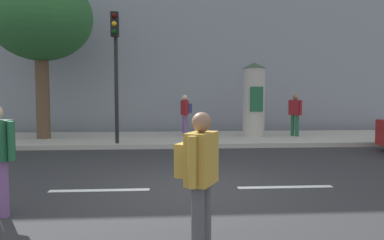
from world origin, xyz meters
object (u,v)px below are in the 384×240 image
at_px(street_tree, 41,18).
at_px(pedestrian_in_red_top, 295,112).
at_px(pedestrian_with_bag, 185,112).
at_px(poster_column, 254,99).
at_px(pedestrian_tallest, 199,172).
at_px(traffic_light, 115,56).

distance_m(street_tree, pedestrian_in_red_top, 9.74).
bearing_deg(pedestrian_with_bag, poster_column, -10.37).
xyz_separation_m(pedestrian_tallest, pedestrian_with_bag, (0.38, 10.33, 0.14)).
bearing_deg(pedestrian_tallest, street_tree, 115.73).
relative_size(pedestrian_tallest, pedestrian_with_bag, 1.01).
bearing_deg(pedestrian_tallest, pedestrian_with_bag, 87.88).
bearing_deg(poster_column, pedestrian_in_red_top, -2.70).
distance_m(street_tree, pedestrian_tallest, 11.37).
relative_size(pedestrian_in_red_top, pedestrian_with_bag, 1.01).
distance_m(pedestrian_in_red_top, pedestrian_with_bag, 4.11).
distance_m(traffic_light, street_tree, 3.56).
bearing_deg(traffic_light, pedestrian_with_bag, 44.24).
height_order(traffic_light, street_tree, street_tree).
bearing_deg(pedestrian_in_red_top, pedestrian_tallest, -114.47).
xyz_separation_m(street_tree, pedestrian_tallest, (4.70, -9.76, -3.45)).
bearing_deg(traffic_light, pedestrian_in_red_top, 14.97).
relative_size(traffic_light, pedestrian_tallest, 2.64).
bearing_deg(poster_column, traffic_light, -159.78).
xyz_separation_m(pedestrian_tallest, pedestrian_in_red_top, (4.46, 9.80, 0.15)).
distance_m(poster_column, street_tree, 8.13).
bearing_deg(pedestrian_in_red_top, pedestrian_with_bag, 172.51).
xyz_separation_m(traffic_light, pedestrian_in_red_top, (6.38, 1.71, -1.85)).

